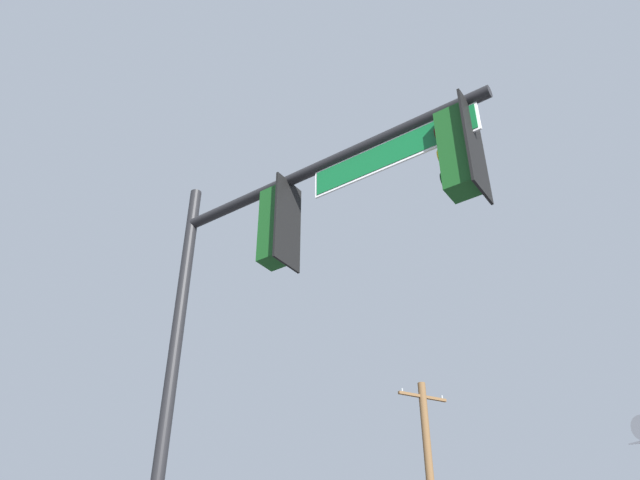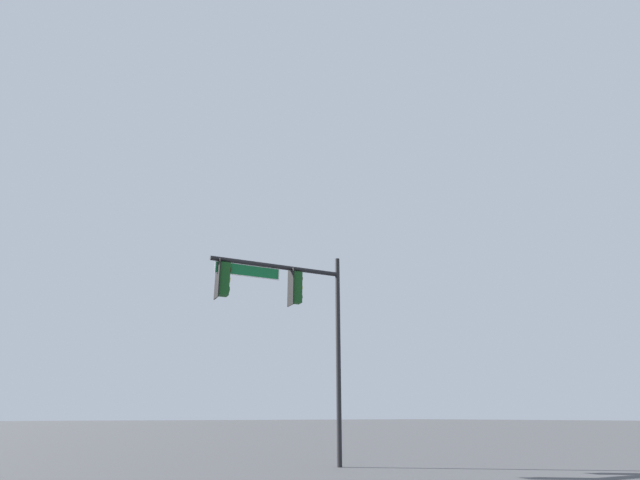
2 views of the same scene
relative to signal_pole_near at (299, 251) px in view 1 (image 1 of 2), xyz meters
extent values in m
cylinder|color=black|center=(-2.00, 0.28, -1.74)|extent=(0.17, 0.17, 7.05)
cylinder|color=black|center=(0.32, -0.04, 1.19)|extent=(4.67, 0.79, 0.15)
cube|color=black|center=(-0.19, 0.03, 0.52)|extent=(0.10, 0.52, 1.30)
cube|color=#144719|center=(-0.38, 0.05, 0.52)|extent=(0.40, 0.37, 1.10)
cylinder|color=#144719|center=(-0.38, 0.05, 1.13)|extent=(0.04, 0.04, 0.12)
cylinder|color=#340503|center=(-0.57, 0.08, 0.85)|extent=(0.06, 0.22, 0.22)
cylinder|color=yellow|center=(-0.57, 0.08, 0.52)|extent=(0.06, 0.22, 0.22)
cylinder|color=black|center=(-0.57, 0.08, 0.19)|extent=(0.06, 0.22, 0.22)
cube|color=black|center=(2.37, -0.33, 0.52)|extent=(0.10, 0.52, 1.30)
cube|color=#144719|center=(2.18, -0.30, 0.52)|extent=(0.40, 0.37, 1.10)
cylinder|color=#144719|center=(2.18, -0.30, 1.13)|extent=(0.04, 0.04, 0.12)
cylinder|color=#340503|center=(1.99, -0.27, 0.85)|extent=(0.06, 0.22, 0.22)
cylinder|color=yellow|center=(1.99, -0.27, 0.52)|extent=(0.06, 0.22, 0.22)
cylinder|color=black|center=(1.99, -0.27, 0.19)|extent=(0.06, 0.22, 0.22)
cube|color=#0F602D|center=(1.37, -0.19, 0.91)|extent=(2.17, 0.34, 0.35)
cube|color=white|center=(1.37, -0.19, 0.91)|extent=(2.23, 0.33, 0.41)
cube|color=brown|center=(-4.80, 19.55, 4.72)|extent=(1.53, 2.03, 0.12)
cylinder|color=gray|center=(-5.41, 18.71, 4.84)|extent=(0.08, 0.08, 0.16)
cylinder|color=gray|center=(-4.19, 20.38, 4.84)|extent=(0.08, 0.08, 0.16)
camera|label=1|loc=(3.23, -5.72, -4.04)|focal=35.00mm
camera|label=2|loc=(8.30, 14.58, -3.70)|focal=28.00mm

